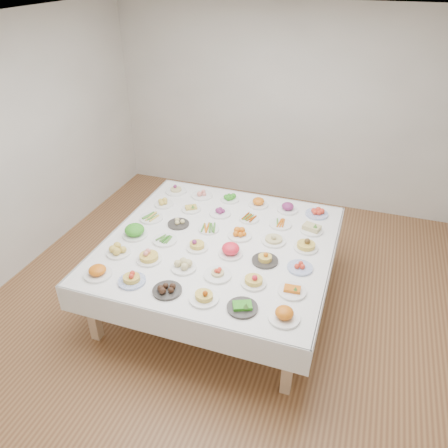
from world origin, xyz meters
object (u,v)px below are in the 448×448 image
(display_table, at_px, (219,247))
(dish_35, at_px, (317,211))
(dish_18, at_px, (151,217))
(dish_0, at_px, (97,270))

(display_table, distance_m, dish_35, 1.23)
(display_table, bearing_deg, dish_35, 45.50)
(dish_18, bearing_deg, dish_0, -90.04)
(dish_0, xyz_separation_m, dish_35, (1.73, 1.76, -0.01))
(dish_35, bearing_deg, display_table, -134.50)
(display_table, relative_size, dish_35, 9.13)
(dish_18, height_order, dish_35, dish_35)
(dish_35, bearing_deg, dish_18, -158.08)
(display_table, distance_m, dish_18, 0.89)
(display_table, bearing_deg, dish_18, 168.32)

